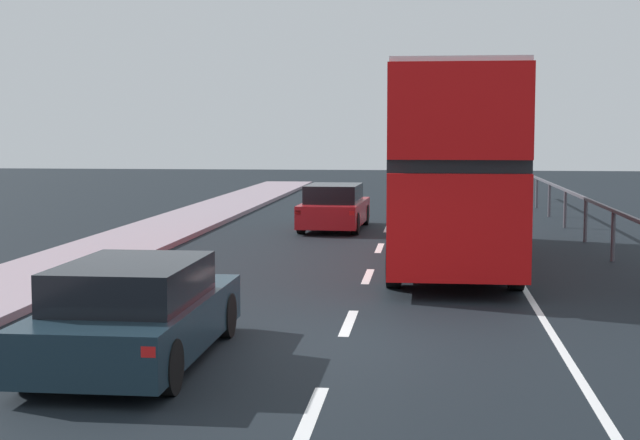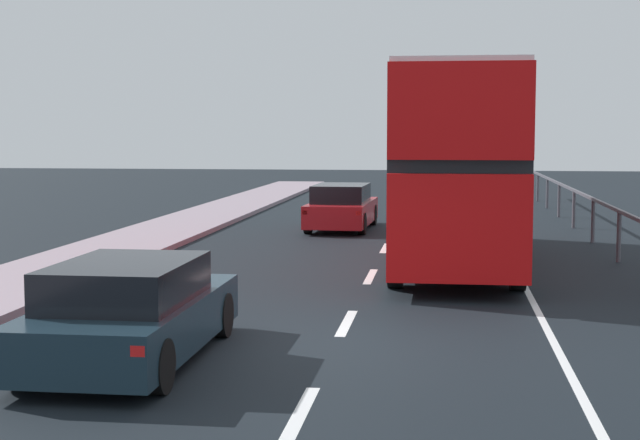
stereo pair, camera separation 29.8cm
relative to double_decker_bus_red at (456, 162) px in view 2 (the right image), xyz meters
name	(u,v)px [view 2 (the right image)]	position (x,y,z in m)	size (l,w,h in m)	color
ground_plane	(337,345)	(-1.74, -8.52, -2.33)	(75.46, 120.00, 0.10)	black
lane_paint_markings	(463,260)	(0.18, 0.30, -2.28)	(3.18, 46.00, 0.01)	silver
bridge_side_railing	(619,219)	(3.70, 0.48, -1.30)	(0.10, 42.00, 1.21)	#504D56
double_decker_bus_red	(456,162)	(0.00, 0.00, 0.00)	(2.60, 10.68, 4.25)	red
hatchback_car_near	(131,312)	(-4.25, -9.98, -1.64)	(1.86, 4.43, 1.33)	#192B36
sedan_car_ahead	(342,208)	(-3.34, 6.89, -1.62)	(1.90, 4.40, 1.38)	maroon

